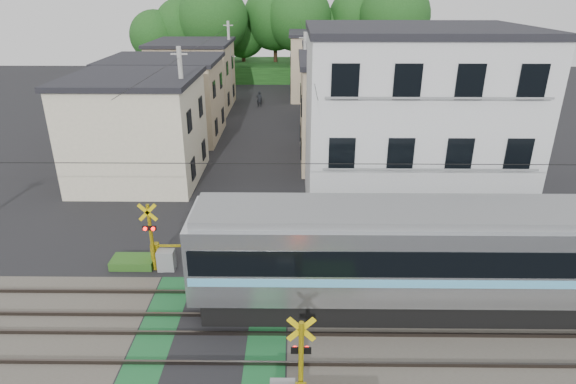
{
  "coord_description": "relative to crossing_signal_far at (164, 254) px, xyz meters",
  "views": [
    {
      "loc": [
        2.76,
        -13.62,
        10.93
      ],
      "look_at": [
        2.56,
        5.0,
        2.97
      ],
      "focal_mm": 30.0,
      "sensor_mm": 36.0,
      "label": 1
    }
  ],
  "objects": [
    {
      "name": "houses_row",
      "position": [
        2.84,
        22.27,
        2.53
      ],
      "size": [
        22.07,
        31.35,
        6.8
      ],
      "color": "beige",
      "rests_on": "ground"
    },
    {
      "name": "apartment_block",
      "position": [
        11.09,
        5.84,
        3.94
      ],
      "size": [
        10.2,
        8.36,
        9.3
      ],
      "color": "silver",
      "rests_on": "ground"
    },
    {
      "name": "utility_poles",
      "position": [
        1.53,
        19.35,
        3.37
      ],
      "size": [
        7.9,
        42.0,
        8.0
      ],
      "color": "#A5A5A0",
      "rests_on": "ground"
    },
    {
      "name": "crossing_signal_far",
      "position": [
        0.0,
        0.0,
        0.0
      ],
      "size": [
        4.74,
        0.65,
        3.09
      ],
      "color": "yellow",
      "rests_on": "ground"
    },
    {
      "name": "tree_hill",
      "position": [
        4.08,
        44.88,
        5.21
      ],
      "size": [
        40.0,
        13.33,
        11.88
      ],
      "color": "#1E4F1A",
      "rests_on": "ground"
    },
    {
      "name": "ground",
      "position": [
        2.59,
        -3.65,
        -0.71
      ],
      "size": [
        120.0,
        120.0,
        0.0
      ],
      "primitive_type": "plane",
      "color": "black"
    },
    {
      "name": "track_bed",
      "position": [
        2.59,
        -3.65,
        -0.67
      ],
      "size": [
        120.0,
        120.0,
        0.14
      ],
      "color": "#47423A",
      "rests_on": "ground"
    },
    {
      "name": "weed_patches",
      "position": [
        4.34,
        -3.74,
        -0.53
      ],
      "size": [
        10.25,
        8.8,
        0.4
      ],
      "color": "#2D5E1E",
      "rests_on": "ground"
    },
    {
      "name": "catenary",
      "position": [
        8.59,
        -3.62,
        2.98
      ],
      "size": [
        60.0,
        5.04,
        7.0
      ],
      "color": "#2D2D33",
      "rests_on": "ground"
    },
    {
      "name": "pedestrian",
      "position": [
        2.0,
        29.74,
        0.06
      ],
      "size": [
        0.59,
        0.42,
        1.53
      ],
      "primitive_type": "imported",
      "rotation": [
        0.0,
        0.0,
        3.24
      ],
      "color": "black",
      "rests_on": "ground"
    }
  ]
}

